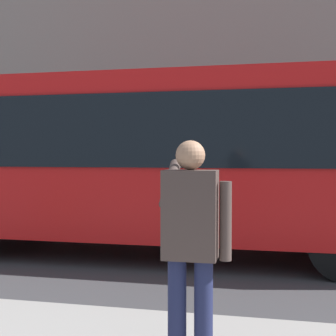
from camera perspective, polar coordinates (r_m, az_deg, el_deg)
The scene contains 4 objects.
ground_plane at distance 8.19m, azimuth 6.87°, elevation -10.58°, with size 60.00×60.00×0.00m, color #38383A.
building_facade_far at distance 15.37m, azimuth 9.45°, elevation 17.74°, with size 28.00×1.55×12.00m.
red_bus at distance 7.92m, azimuth -2.15°, elevation 1.29°, with size 9.05×2.54×3.08m.
pedestrian_photographer at distance 3.42m, azimuth 2.90°, elevation -8.48°, with size 0.53×0.52×1.70m.
Camera 1 is at (-0.72, 7.96, 1.75)m, focal length 48.56 mm.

